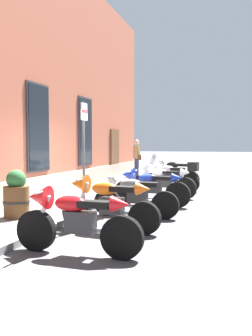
{
  "coord_description": "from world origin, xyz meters",
  "views": [
    {
      "loc": [
        -9.71,
        -3.33,
        1.64
      ],
      "look_at": [
        0.83,
        -0.14,
        0.94
      ],
      "focal_mm": 40.63,
      "sensor_mm": 36.0,
      "label": 1
    }
  ],
  "objects": [
    {
      "name": "ground_plane",
      "position": [
        0.0,
        0.0,
        0.0
      ],
      "size": [
        140.0,
        140.0,
        0.0
      ],
      "primitive_type": "plane",
      "color": "#4C4C4F"
    },
    {
      "name": "sidewalk",
      "position": [
        0.0,
        1.13,
        0.06
      ],
      "size": [
        26.57,
        2.26,
        0.13
      ],
      "primitive_type": "cube",
      "color": "slate",
      "rests_on": "ground_plane"
    },
    {
      "name": "lane_stripe",
      "position": [
        0.0,
        -3.2,
        0.0
      ],
      "size": [
        26.57,
        0.12,
        0.01
      ],
      "primitive_type": "cube",
      "color": "silver",
      "rests_on": "ground_plane"
    },
    {
      "name": "motorcycle_red_sport",
      "position": [
        -4.65,
        -0.98,
        0.55
      ],
      "size": [
        0.62,
        2.02,
        1.01
      ],
      "color": "black",
      "rests_on": "ground_plane"
    },
    {
      "name": "motorcycle_orange_sport",
      "position": [
        -3.07,
        -0.92,
        0.57
      ],
      "size": [
        0.62,
        2.01,
        1.05
      ],
      "color": "black",
      "rests_on": "ground_plane"
    },
    {
      "name": "motorcycle_grey_naked",
      "position": [
        -1.63,
        -1.08,
        0.47
      ],
      "size": [
        0.62,
        1.98,
        0.93
      ],
      "color": "black",
      "rests_on": "ground_plane"
    },
    {
      "name": "motorcycle_blue_sport",
      "position": [
        -0.02,
        -1.01,
        0.54
      ],
      "size": [
        0.62,
        2.1,
        0.99
      ],
      "color": "black",
      "rests_on": "ground_plane"
    },
    {
      "name": "motorcycle_white_sport",
      "position": [
        1.71,
        -0.97,
        0.55
      ],
      "size": [
        0.81,
        2.13,
        1.01
      ],
      "color": "black",
      "rests_on": "ground_plane"
    },
    {
      "name": "motorcycle_silver_touring",
      "position": [
        3.14,
        -1.12,
        0.55
      ],
      "size": [
        0.68,
        2.06,
        1.32
      ],
      "color": "black",
      "rests_on": "ground_plane"
    },
    {
      "name": "motorcycle_black_naked",
      "position": [
        4.82,
        -0.88,
        0.49
      ],
      "size": [
        0.83,
        1.96,
        1.01
      ],
      "color": "black",
      "rests_on": "ground_plane"
    },
    {
      "name": "pedestrian_tan_coat",
      "position": [
        7.13,
        1.25,
        1.09
      ],
      "size": [
        0.55,
        0.48,
        1.7
      ],
      "color": "#2D3351",
      "rests_on": "sidewalk"
    },
    {
      "name": "parking_sign",
      "position": [
        -0.63,
        0.56,
        1.79
      ],
      "size": [
        0.36,
        0.07,
        2.59
      ],
      "color": "#4C4C51",
      "rests_on": "sidewalk"
    },
    {
      "name": "barrel_planter",
      "position": [
        -2.97,
        1.06,
        0.57
      ],
      "size": [
        0.55,
        0.55,
        0.99
      ],
      "color": "brown",
      "rests_on": "sidewalk"
    }
  ]
}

